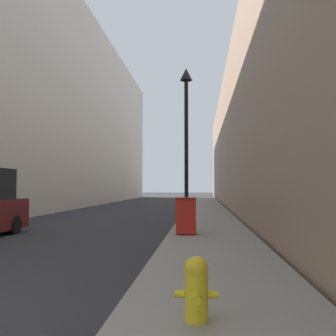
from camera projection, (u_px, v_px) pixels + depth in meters
The scene contains 6 objects.
sidewalk_right at pixel (207, 216), 20.80m from camera, with size 2.83×60.00×0.15m.
building_left_glass at pixel (12, 105), 30.57m from camera, with size 12.00×60.00×16.74m.
building_right_stone at pixel (305, 138), 28.35m from camera, with size 12.00×60.00×10.73m.
fire_hydrant at pixel (196, 287), 4.34m from camera, with size 0.51×0.39×0.75m.
trash_bin at pixel (186, 215), 12.23m from camera, with size 0.66×0.64×1.20m.
lamppost at pixel (186, 124), 15.40m from camera, with size 0.50×0.50×6.46m.
Camera 1 is at (4.91, -3.02, 1.71)m, focal length 40.00 mm.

